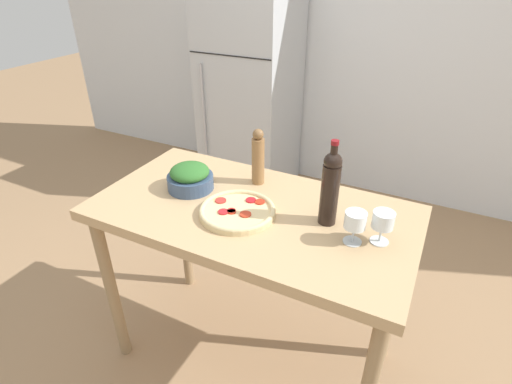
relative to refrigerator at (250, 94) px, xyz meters
name	(u,v)px	position (x,y,z in m)	size (l,w,h in m)	color
ground_plane	(253,352)	(0.87, -1.65, -0.83)	(14.00, 14.00, 0.00)	#9E7A56
wall_back	(375,35)	(0.87, 0.38, 0.47)	(6.40, 0.08, 2.60)	silver
refrigerator	(250,94)	(0.00, 0.00, 0.00)	(0.69, 0.69, 1.67)	#B7BCC1
prep_counter	(252,230)	(0.87, -1.65, -0.04)	(1.33, 0.71, 0.91)	tan
wine_bottle	(330,187)	(1.17, -1.61, 0.23)	(0.07, 0.07, 0.35)	black
wine_glass_near	(355,222)	(1.30, -1.69, 0.16)	(0.08, 0.08, 0.13)	silver
wine_glass_far	(383,221)	(1.38, -1.64, 0.16)	(0.08, 0.08, 0.13)	silver
pepper_mill	(258,158)	(0.79, -1.44, 0.20)	(0.06, 0.06, 0.26)	olive
salad_bowl	(190,177)	(0.54, -1.63, 0.13)	(0.21, 0.21, 0.12)	#384C6B
homemade_pizza	(237,211)	(0.83, -1.72, 0.09)	(0.31, 0.31, 0.03)	#DBC189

